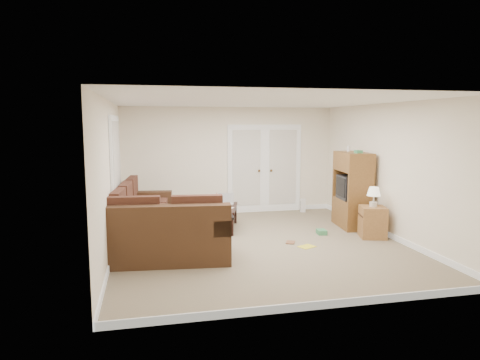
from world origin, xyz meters
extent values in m
plane|color=gray|center=(0.00, 0.00, 0.00)|extent=(5.50, 5.50, 0.00)
cube|color=white|center=(0.00, 0.00, 2.50)|extent=(5.00, 5.50, 0.02)
cube|color=white|center=(-2.50, 0.00, 1.25)|extent=(0.02, 5.50, 2.50)
cube|color=white|center=(2.50, 0.00, 1.25)|extent=(0.02, 5.50, 2.50)
cube|color=white|center=(0.00, 2.75, 1.25)|extent=(5.00, 0.02, 2.50)
cube|color=white|center=(0.00, -2.75, 1.25)|extent=(5.00, 0.02, 2.50)
cube|color=silver|center=(0.40, 2.72, 1.02)|extent=(0.90, 0.04, 2.13)
cube|color=silver|center=(1.30, 2.72, 1.02)|extent=(0.90, 0.04, 2.13)
cube|color=white|center=(0.40, 2.69, 1.07)|extent=(0.68, 0.02, 1.80)
cube|color=white|center=(1.30, 2.69, 1.07)|extent=(0.68, 0.02, 1.80)
cube|color=silver|center=(-2.47, 1.00, 1.55)|extent=(0.04, 1.92, 1.42)
cube|color=white|center=(-2.44, 1.00, 1.55)|extent=(0.02, 1.74, 1.24)
cube|color=#432B1A|center=(-2.03, 0.80, 0.23)|extent=(1.24, 2.63, 0.46)
cube|color=#432B1A|center=(-2.39, 0.83, 0.70)|extent=(0.52, 2.55, 0.47)
cube|color=#432B1A|center=(-1.91, 1.93, 0.59)|extent=(1.01, 0.36, 0.24)
cube|color=#4E2B1F|center=(-1.94, 0.79, 0.53)|extent=(0.90, 2.48, 0.13)
cube|color=#432B1A|center=(-1.66, -0.52, 0.23)|extent=(2.08, 1.19, 0.46)
cube|color=#432B1A|center=(-1.69, -0.88, 0.70)|extent=(2.00, 0.46, 0.47)
cube|color=#432B1A|center=(-0.80, -0.60, 0.59)|extent=(0.36, 1.01, 0.24)
cube|color=#4E2B1F|center=(-1.65, -0.43, 0.53)|extent=(1.93, 0.85, 0.13)
cube|color=black|center=(-0.80, -0.60, 0.72)|extent=(0.44, 0.91, 0.03)
cube|color=red|center=(-0.78, -0.36, 0.75)|extent=(0.36, 0.17, 0.02)
cube|color=black|center=(-0.45, 1.21, 0.43)|extent=(0.83, 1.22, 0.05)
cube|color=black|center=(-0.45, 1.21, 0.15)|extent=(0.73, 1.12, 0.03)
cylinder|color=white|center=(-0.57, 1.18, 0.54)|extent=(0.09, 0.09, 0.16)
cylinder|color=red|center=(-0.57, 1.18, 0.69)|extent=(0.01, 0.01, 0.14)
cube|color=#3459AA|center=(-0.52, 0.91, 0.50)|extent=(0.25, 0.18, 0.09)
cube|color=white|center=(-0.48, 1.11, 0.46)|extent=(0.51, 0.68, 0.00)
cube|color=brown|center=(2.20, 0.85, 0.29)|extent=(0.62, 1.01, 0.58)
cube|color=brown|center=(2.20, 0.85, 1.35)|extent=(0.62, 1.01, 0.39)
cube|color=black|center=(2.18, 0.85, 0.82)|extent=(0.52, 0.62, 0.48)
cube|color=black|center=(1.95, 0.87, 0.84)|extent=(0.06, 0.50, 0.39)
cube|color=#3D8755|center=(2.18, 0.61, 1.57)|extent=(0.13, 0.18, 0.06)
cylinder|color=white|center=(2.23, 1.13, 1.60)|extent=(0.07, 0.07, 0.12)
cube|color=#9A6938|center=(2.19, -0.02, 0.29)|extent=(0.56, 0.56, 0.59)
cylinder|color=beige|center=(2.19, -0.02, 0.63)|extent=(0.14, 0.14, 0.09)
cylinder|color=beige|center=(2.19, -0.02, 0.74)|extent=(0.03, 0.03, 0.13)
cone|color=beige|center=(2.19, -0.02, 0.88)|extent=(0.25, 0.25, 0.16)
cube|color=white|center=(1.74, 2.45, 0.16)|extent=(0.15, 0.14, 0.32)
cube|color=gold|center=(0.77, -0.34, 0.00)|extent=(0.34, 0.31, 0.01)
cube|color=#3D8755|center=(1.35, 0.40, 0.04)|extent=(0.19, 0.24, 0.09)
imported|color=brown|center=(0.50, -0.01, 0.01)|extent=(0.23, 0.25, 0.02)
camera|label=1|loc=(-1.91, -7.13, 2.13)|focal=32.00mm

